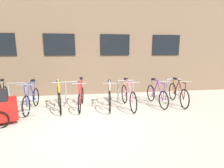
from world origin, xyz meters
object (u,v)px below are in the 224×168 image
(bicycle_white, at_px, (110,97))
(bicycle_blue, at_px, (31,99))
(bicycle_maroon, at_px, (178,94))
(bicycle_purple, at_px, (157,95))
(bicycle_black, at_px, (1,99))
(bicycle_red, at_px, (81,97))
(bicycle_yellow, at_px, (59,98))
(bicycle_pink, at_px, (128,96))

(bicycle_white, height_order, bicycle_blue, bicycle_blue)
(bicycle_maroon, bearing_deg, bicycle_white, -177.55)
(bicycle_purple, xyz_separation_m, bicycle_black, (-5.40, 0.08, 0.04))
(bicycle_black, bearing_deg, bicycle_red, -1.15)
(bicycle_white, bearing_deg, bicycle_black, 177.05)
(bicycle_maroon, relative_size, bicycle_white, 1.04)
(bicycle_maroon, distance_m, bicycle_yellow, 4.37)
(bicycle_pink, bearing_deg, bicycle_maroon, 4.43)
(bicycle_yellow, height_order, bicycle_black, bicycle_black)
(bicycle_maroon, height_order, bicycle_black, bicycle_black)
(bicycle_pink, height_order, bicycle_purple, bicycle_pink)
(bicycle_pink, relative_size, bicycle_white, 1.06)
(bicycle_pink, distance_m, bicycle_purple, 1.13)
(bicycle_black, bearing_deg, bicycle_white, -2.95)
(bicycle_pink, xyz_separation_m, bicycle_maroon, (1.97, 0.15, -0.01))
(bicycle_white, distance_m, bicycle_black, 3.62)
(bicycle_pink, bearing_deg, bicycle_blue, 177.62)
(bicycle_maroon, distance_m, bicycle_red, 3.64)
(bicycle_maroon, distance_m, bicycle_white, 2.64)
(bicycle_maroon, bearing_deg, bicycle_black, 179.33)
(bicycle_pink, xyz_separation_m, bicycle_blue, (-3.31, 0.14, -0.02))
(bicycle_white, xyz_separation_m, bicycle_blue, (-2.64, 0.10, -0.02))
(bicycle_maroon, height_order, bicycle_blue, bicycle_blue)
(bicycle_purple, bearing_deg, bicycle_white, -176.56)
(bicycle_maroon, xyz_separation_m, bicycle_black, (-6.25, 0.07, 0.03))
(bicycle_red, bearing_deg, bicycle_pink, -5.93)
(bicycle_blue, bearing_deg, bicycle_purple, 0.12)
(bicycle_red, bearing_deg, bicycle_blue, -178.76)
(bicycle_maroon, bearing_deg, bicycle_red, 179.67)
(bicycle_red, distance_m, bicycle_black, 2.62)
(bicycle_pink, distance_m, bicycle_maroon, 1.97)
(bicycle_pink, bearing_deg, bicycle_black, 176.99)
(bicycle_yellow, height_order, bicycle_blue, bicycle_yellow)
(bicycle_black, bearing_deg, bicycle_pink, -3.01)
(bicycle_maroon, height_order, bicycle_purple, bicycle_purple)
(bicycle_maroon, xyz_separation_m, bicycle_blue, (-5.28, -0.01, -0.00))
(bicycle_pink, bearing_deg, bicycle_red, 174.07)
(bicycle_purple, distance_m, bicycle_black, 5.41)
(bicycle_pink, distance_m, bicycle_black, 4.29)
(bicycle_white, bearing_deg, bicycle_purple, 3.44)
(bicycle_pink, xyz_separation_m, bicycle_purple, (1.12, 0.15, -0.03))
(bicycle_red, bearing_deg, bicycle_maroon, -0.33)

